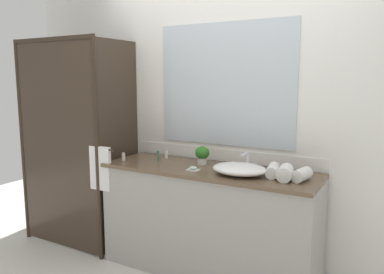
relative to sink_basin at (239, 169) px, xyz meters
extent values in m
plane|color=silver|center=(-0.30, 0.06, -0.94)|extent=(8.00, 8.00, 0.00)
cube|color=silver|center=(-0.30, 0.40, 0.36)|extent=(4.40, 0.05, 2.60)
cube|color=silver|center=(-0.30, 0.37, 0.01)|extent=(1.80, 0.01, 0.11)
cube|color=silver|center=(-0.30, 0.37, 0.63)|extent=(1.26, 0.01, 1.05)
cube|color=#9E9993|center=(-0.30, 0.07, -0.51)|extent=(1.80, 0.56, 0.87)
cube|color=brown|center=(-0.30, 0.06, -0.06)|extent=(1.80, 0.58, 0.03)
cylinder|color=#2D2319|center=(-2.25, -0.21, 0.06)|extent=(0.04, 0.04, 2.00)
cylinder|color=#2D2319|center=(-1.25, -0.21, 0.06)|extent=(0.04, 0.04, 2.00)
cube|color=#2D2319|center=(-1.75, -0.21, 1.04)|extent=(1.00, 0.04, 0.04)
cube|color=#382B21|center=(-1.75, -0.21, 0.06)|extent=(0.96, 0.01, 1.96)
cube|color=#382B21|center=(-1.25, 0.07, 0.06)|extent=(0.01, 0.57, 1.96)
cylinder|color=#2D2319|center=(-1.23, -0.20, 0.08)|extent=(0.32, 0.02, 0.02)
cube|color=white|center=(-1.23, -0.20, -0.10)|extent=(0.22, 0.04, 0.39)
ellipsoid|color=white|center=(0.00, 0.00, 0.00)|extent=(0.43, 0.33, 0.09)
cube|color=silver|center=(0.00, 0.17, -0.03)|extent=(0.17, 0.04, 0.02)
cylinder|color=silver|center=(0.00, 0.17, 0.04)|extent=(0.02, 0.02, 0.13)
cylinder|color=silver|center=(0.00, 0.11, 0.10)|extent=(0.02, 0.13, 0.02)
cylinder|color=silver|center=(-0.06, 0.17, -0.01)|extent=(0.02, 0.02, 0.04)
cylinder|color=silver|center=(0.06, 0.17, -0.01)|extent=(0.02, 0.02, 0.04)
cylinder|color=beige|center=(-0.41, 0.17, -0.02)|extent=(0.08, 0.08, 0.05)
ellipsoid|color=#2C7021|center=(-0.41, 0.17, 0.06)|extent=(0.12, 0.12, 0.11)
cube|color=silver|center=(-0.37, -0.07, -0.04)|extent=(0.10, 0.07, 0.01)
ellipsoid|color=silver|center=(-0.37, -0.07, -0.02)|extent=(0.07, 0.04, 0.02)
cylinder|color=white|center=(-0.82, 0.24, -0.01)|extent=(0.03, 0.03, 0.07)
cylinder|color=#B7B2A8|center=(-0.82, 0.24, 0.04)|extent=(0.02, 0.02, 0.01)
cylinder|color=silver|center=(-1.09, -0.05, -0.01)|extent=(0.03, 0.03, 0.06)
cylinder|color=#B7B2A8|center=(-1.09, -0.05, 0.03)|extent=(0.02, 0.02, 0.01)
cylinder|color=#4C7056|center=(-0.83, 0.11, 0.00)|extent=(0.03, 0.03, 0.08)
cylinder|color=#2D6638|center=(-0.83, 0.11, 0.04)|extent=(0.02, 0.02, 0.01)
cylinder|color=white|center=(0.46, 0.04, 0.00)|extent=(0.13, 0.20, 0.09)
cylinder|color=white|center=(0.35, 0.01, 0.01)|extent=(0.14, 0.20, 0.11)
cylinder|color=white|center=(0.24, 0.07, 0.00)|extent=(0.14, 0.23, 0.09)
camera|label=1|loc=(1.07, -2.64, 0.68)|focal=35.39mm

